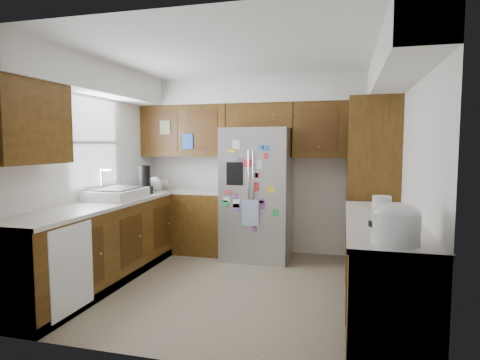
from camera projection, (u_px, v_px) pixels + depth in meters
name	position (u px, v px, depth m)	size (l,w,h in m)	color
floor	(234.00, 287.00, 4.46)	(3.60, 3.60, 0.00)	gray
room_shell	(233.00, 124.00, 4.67)	(3.64, 3.24, 2.52)	white
left_counter_run	(125.00, 241.00, 4.79)	(1.36, 3.20, 0.92)	#3D260B
right_counter_run	(381.00, 274.00, 3.58)	(0.63, 2.25, 0.92)	#3D260B
pantry	(372.00, 184.00, 5.09)	(0.60, 0.90, 2.15)	#3D260B
fridge	(257.00, 194.00, 5.54)	(0.90, 0.79, 1.80)	#A8A8AD
bridge_cabinet	(261.00, 116.00, 5.66)	(0.96, 0.34, 0.35)	#3D260B
fridge_top_items	(263.00, 95.00, 5.65)	(0.85, 0.30, 0.25)	#1F579E
sink_assembly	(117.00, 194.00, 4.84)	(0.52, 0.70, 0.37)	white
left_counter_clutter	(149.00, 183.00, 5.54)	(0.34, 0.86, 0.38)	black
rice_cooker	(396.00, 222.00, 2.66)	(0.32, 0.31, 0.28)	white
paper_towel	(381.00, 216.00, 2.85)	(0.13, 0.13, 0.29)	white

